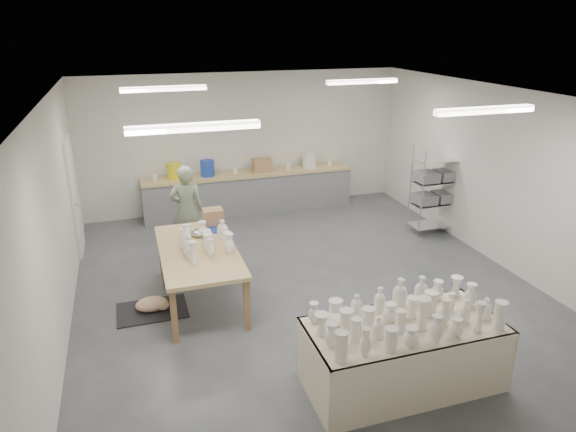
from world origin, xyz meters
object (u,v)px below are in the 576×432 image
object	(u,v)px
potter	(187,210)
red_stool	(187,232)
drying_table	(402,351)
work_table	(202,246)

from	to	relation	value
potter	red_stool	world-z (taller)	potter
drying_table	potter	world-z (taller)	potter
work_table	potter	bearing A→B (deg)	90.49
drying_table	red_stool	bearing A→B (deg)	111.65
work_table	potter	distance (m)	1.67
work_table	red_stool	bearing A→B (deg)	90.48
red_stool	potter	bearing A→B (deg)	-90.00
drying_table	work_table	xyz separation A→B (m)	(-1.84, 2.76, 0.40)
work_table	potter	world-z (taller)	potter
potter	red_stool	xyz separation A→B (m)	(-0.00, 0.27, -0.52)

